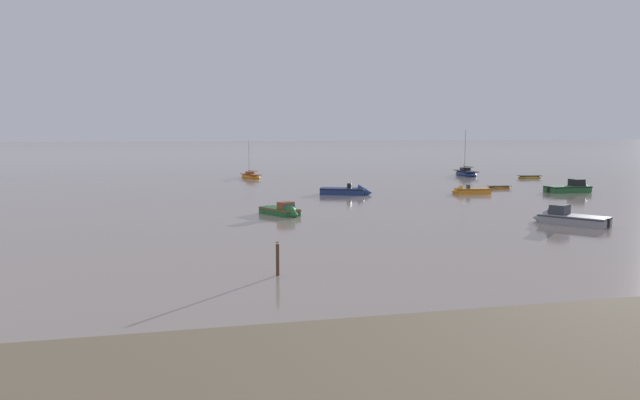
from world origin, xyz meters
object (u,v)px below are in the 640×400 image
object	(u,v)px
sailboat_moored_0	(466,173)
motorboat_moored_4	(284,212)
motorboat_moored_0	(467,191)
motorboat_moored_1	(574,189)
rowboat_moored_0	(499,188)
sailboat_moored_1	(251,176)
motorboat_moored_6	(563,219)
mooring_post_left	(278,260)
rowboat_moored_3	(530,177)
motorboat_moored_5	(350,192)

from	to	relation	value
sailboat_moored_0	motorboat_moored_4	xyz separation A→B (m)	(-37.93, -40.43, -0.07)
motorboat_moored_0	motorboat_moored_1	xyz separation A→B (m)	(13.35, -1.70, 0.14)
rowboat_moored_0	sailboat_moored_1	world-z (taller)	sailboat_moored_1
rowboat_moored_0	motorboat_moored_6	size ratio (longest dim) A/B	0.53
sailboat_moored_0	motorboat_moored_6	xyz separation A→B (m)	(-16.91, -50.31, -0.00)
sailboat_moored_0	motorboat_moored_4	size ratio (longest dim) A/B	1.57
mooring_post_left	rowboat_moored_3	bearing A→B (deg)	48.10
motorboat_moored_6	rowboat_moored_3	distance (m)	49.05
motorboat_moored_1	motorboat_moored_5	bearing A→B (deg)	170.53
sailboat_moored_0	motorboat_moored_5	size ratio (longest dim) A/B	1.25
rowboat_moored_3	mooring_post_left	size ratio (longest dim) A/B	2.01
sailboat_moored_0	motorboat_moored_1	xyz separation A→B (m)	(0.05, -28.32, 0.01)
rowboat_moored_3	mooring_post_left	distance (m)	73.94
rowboat_moored_0	mooring_post_left	world-z (taller)	mooring_post_left
motorboat_moored_5	motorboat_moored_1	bearing A→B (deg)	17.09
rowboat_moored_3	rowboat_moored_0	bearing A→B (deg)	52.49
motorboat_moored_1	motorboat_moored_4	xyz separation A→B (m)	(-37.99, -12.11, -0.08)
motorboat_moored_1	rowboat_moored_3	distance (m)	21.95
motorboat_moored_0	motorboat_moored_4	xyz separation A→B (m)	(-24.64, -13.80, 0.06)
motorboat_moored_4	mooring_post_left	size ratio (longest dim) A/B	2.57
motorboat_moored_1	sailboat_moored_1	bearing A→B (deg)	136.51
motorboat_moored_5	rowboat_moored_3	xyz separation A→B (m)	(34.35, 17.20, -0.12)
rowboat_moored_0	rowboat_moored_3	bearing A→B (deg)	50.11
sailboat_moored_0	motorboat_moored_6	size ratio (longest dim) A/B	1.31
rowboat_moored_3	motorboat_moored_6	bearing A→B (deg)	66.16
motorboat_moored_0	motorboat_moored_6	size ratio (longest dim) A/B	0.80
sailboat_moored_0	sailboat_moored_1	world-z (taller)	sailboat_moored_0
motorboat_moored_6	mooring_post_left	size ratio (longest dim) A/B	3.09
rowboat_moored_0	motorboat_moored_4	distance (m)	36.35
motorboat_moored_4	rowboat_moored_0	bearing A→B (deg)	94.47
motorboat_moored_5	rowboat_moored_3	size ratio (longest dim) A/B	1.60
motorboat_moored_5	mooring_post_left	world-z (taller)	mooring_post_left
motorboat_moored_5	mooring_post_left	distance (m)	40.72
motorboat_moored_0	rowboat_moored_0	world-z (taller)	motorboat_moored_0
sailboat_moored_1	motorboat_moored_1	bearing A→B (deg)	-151.74
motorboat_moored_0	motorboat_moored_6	bearing A→B (deg)	89.49
motorboat_moored_1	motorboat_moored_4	bearing A→B (deg)	-164.30
rowboat_moored_0	motorboat_moored_4	size ratio (longest dim) A/B	0.64
rowboat_moored_0	motorboat_moored_4	bearing A→B (deg)	-146.72
motorboat_moored_0	mooring_post_left	size ratio (longest dim) A/B	2.47
motorboat_moored_1	mooring_post_left	size ratio (longest dim) A/B	3.24
rowboat_moored_3	mooring_post_left	world-z (taller)	mooring_post_left
motorboat_moored_5	mooring_post_left	xyz separation A→B (m)	(-15.03, -37.84, 0.56)
mooring_post_left	rowboat_moored_0	bearing A→B (deg)	48.50
motorboat_moored_5	sailboat_moored_1	size ratio (longest dim) A/B	1.04
rowboat_moored_0	motorboat_moored_5	distance (m)	20.90
motorboat_moored_0	sailboat_moored_0	distance (m)	29.76
motorboat_moored_5	sailboat_moored_1	distance (m)	29.04
motorboat_moored_0	sailboat_moored_0	xyz separation A→B (m)	(13.29, 26.62, 0.12)
motorboat_moored_4	mooring_post_left	distance (m)	22.57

